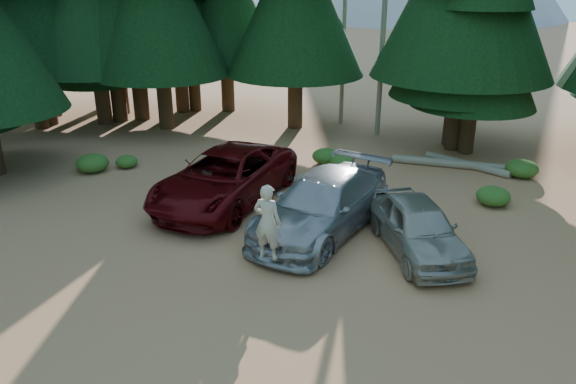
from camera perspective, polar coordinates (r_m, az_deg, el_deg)
name	(u,v)px	position (r m, az deg, el deg)	size (l,w,h in m)	color
ground	(282,288)	(14.14, -0.57, -9.74)	(160.00, 160.00, 0.00)	#B9784E
forest_belt_north	(362,130)	(27.81, 7.48, 6.26)	(36.00, 7.00, 22.00)	black
snag_front	(385,2)	(26.26, 9.83, 18.53)	(0.24, 0.24, 12.00)	gray
snag_back	(344,21)	(28.06, 5.75, 16.87)	(0.20, 0.20, 10.00)	gray
red_pickup	(225,177)	(18.85, -6.45, 1.48)	(2.92, 6.34, 1.76)	#520709
silver_minivan_center	(322,205)	(16.66, 3.49, -1.32)	(2.40, 5.91, 1.71)	#A2A4AA
silver_minivan_right	(418,227)	(15.91, 13.07, -3.47)	(1.77, 4.40, 1.50)	#ABA498
frisbee_player	(267,222)	(14.00, -2.10, -3.04)	(0.79, 0.58, 1.99)	beige
log_left	(284,180)	(20.59, -0.43, 1.24)	(0.29, 0.29, 4.06)	gray
log_mid	(466,164)	(23.34, 17.67, 2.70)	(0.29, 0.29, 3.57)	gray
log_right	(458,164)	(23.18, 16.88, 2.71)	(0.33, 0.33, 5.15)	gray
shrub_far_left	(92,163)	(23.07, -19.26, 2.80)	(1.24, 1.24, 0.68)	#2C5F1C
shrub_left	(237,157)	(23.03, -5.17, 3.54)	(0.69, 0.69, 0.38)	#2C5F1C
shrub_center_left	(342,162)	(22.25, 5.50, 3.09)	(1.00, 1.00, 0.55)	#2C5F1C
shrub_center_right	(326,156)	(22.75, 3.87, 3.65)	(1.11, 1.11, 0.61)	#2C5F1C
shrub_right	(493,196)	(19.92, 20.13, -0.39)	(1.13, 1.13, 0.62)	#2C5F1C
shrub_far_right	(522,168)	(23.00, 22.67, 2.23)	(1.20, 1.20, 0.66)	#2C5F1C
shrub_edge_west	(127,162)	(23.17, -16.08, 2.99)	(0.86, 0.86, 0.48)	#2C5F1C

